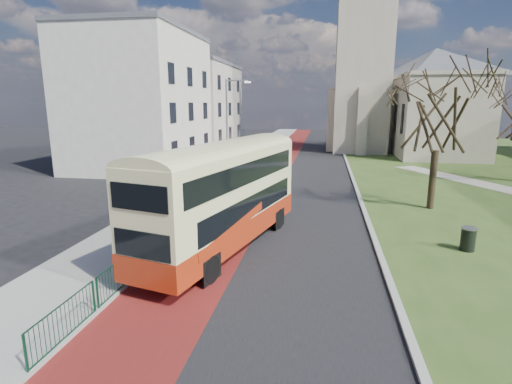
% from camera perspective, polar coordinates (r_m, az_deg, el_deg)
% --- Properties ---
extents(ground, '(160.00, 160.00, 0.00)m').
position_cam_1_polar(ground, '(16.75, -3.63, -9.23)').
color(ground, black).
rests_on(ground, ground).
extents(road_carriageway, '(9.00, 120.00, 0.01)m').
position_cam_1_polar(road_carriageway, '(35.73, 6.10, 2.53)').
color(road_carriageway, black).
rests_on(road_carriageway, ground).
extents(bus_lane, '(3.40, 120.00, 0.01)m').
position_cam_1_polar(bus_lane, '(35.99, 1.81, 2.67)').
color(bus_lane, '#591414').
rests_on(bus_lane, ground).
extents(pavement_west, '(4.00, 120.00, 0.12)m').
position_cam_1_polar(pavement_west, '(36.69, -4.09, 2.92)').
color(pavement_west, gray).
rests_on(pavement_west, ground).
extents(kerb_west, '(0.25, 120.00, 0.13)m').
position_cam_1_polar(kerb_west, '(36.27, -1.01, 2.85)').
color(kerb_west, '#999993').
rests_on(kerb_west, ground).
extents(kerb_east, '(0.25, 80.00, 0.13)m').
position_cam_1_polar(kerb_east, '(37.70, 13.30, 2.89)').
color(kerb_east, '#999993').
rests_on(kerb_east, ground).
extents(pedestrian_railing, '(0.07, 24.00, 1.12)m').
position_cam_1_polar(pedestrian_railing, '(21.00, -9.00, -3.21)').
color(pedestrian_railing, '#0E3E26').
rests_on(pedestrian_railing, ground).
extents(gothic_church, '(16.38, 18.00, 40.00)m').
position_cam_1_polar(gothic_church, '(54.30, 20.22, 19.21)').
color(gothic_church, gray).
rests_on(gothic_church, ground).
extents(street_block_near, '(10.30, 14.30, 13.00)m').
position_cam_1_polar(street_block_near, '(41.09, -16.14, 12.55)').
color(street_block_near, beige).
rests_on(street_block_near, ground).
extents(street_block_far, '(10.30, 16.30, 11.50)m').
position_cam_1_polar(street_block_far, '(55.97, -8.89, 12.01)').
color(street_block_far, '#BCB29F').
rests_on(street_block_far, ground).
extents(streetlamp, '(2.13, 0.18, 8.00)m').
position_cam_1_polar(streetlamp, '(34.10, -3.93, 9.86)').
color(streetlamp, gray).
rests_on(streetlamp, pavement_west).
extents(bus, '(4.98, 10.96, 4.46)m').
position_cam_1_polar(bus, '(16.95, -4.63, 0.04)').
color(bus, '#A62A0F').
rests_on(bus, ground).
extents(winter_tree_near, '(7.11, 7.11, 9.00)m').
position_cam_1_polar(winter_tree_near, '(25.40, 24.83, 11.60)').
color(winter_tree_near, '#2E2417').
rests_on(winter_tree_near, grass_green).
extents(litter_bin, '(0.80, 0.80, 1.03)m').
position_cam_1_polar(litter_bin, '(19.37, 28.04, -5.94)').
color(litter_bin, black).
rests_on(litter_bin, grass_green).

